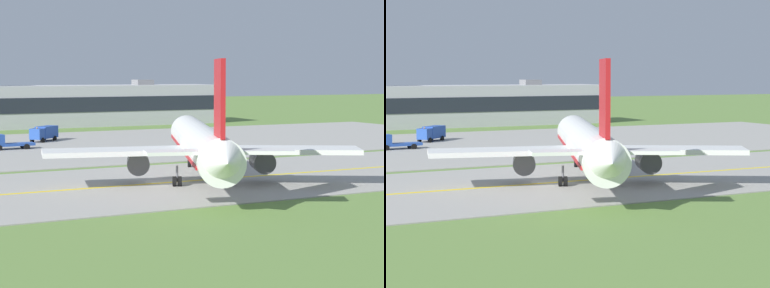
{
  "view_description": "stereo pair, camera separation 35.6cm",
  "coord_description": "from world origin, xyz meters",
  "views": [
    {
      "loc": [
        -29.89,
        -68.22,
        11.49
      ],
      "look_at": [
        3.97,
        0.35,
        4.0
      ],
      "focal_mm": 67.51,
      "sensor_mm": 36.0,
      "label": 1
    },
    {
      "loc": [
        -29.57,
        -68.37,
        11.49
      ],
      "look_at": [
        3.97,
        0.35,
        4.0
      ],
      "focal_mm": 67.51,
      "sensor_mm": 36.0,
      "label": 2
    }
  ],
  "objects": [
    {
      "name": "apron_pad",
      "position": [
        10.0,
        42.0,
        0.05
      ],
      "size": [
        140.0,
        52.0,
        0.1
      ],
      "primitive_type": "cube",
      "color": "#9E9B93",
      "rests_on": "ground"
    },
    {
      "name": "taxiway_strip",
      "position": [
        0.0,
        0.0,
        0.05
      ],
      "size": [
        240.0,
        28.0,
        0.1
      ],
      "primitive_type": "cube",
      "color": "#9E9B93",
      "rests_on": "ground"
    },
    {
      "name": "service_truck_catering",
      "position": [
        1.38,
        51.51,
        1.53
      ],
      "size": [
        5.73,
        5.65,
        2.6
      ],
      "color": "#264CA5",
      "rests_on": "ground"
    },
    {
      "name": "airplane_lead",
      "position": [
        3.8,
        -2.1,
        4.13
      ],
      "size": [
        31.45,
        38.18,
        12.7
      ],
      "color": "white",
      "rests_on": "ground"
    },
    {
      "name": "taxiway_centreline",
      "position": [
        0.0,
        0.0,
        0.11
      ],
      "size": [
        220.0,
        0.6,
        0.01
      ],
      "primitive_type": "cube",
      "color": "yellow",
      "rests_on": "taxiway_strip"
    },
    {
      "name": "service_truck_pushback",
      "position": [
        -7.25,
        40.89,
        1.18
      ],
      "size": [
        6.47,
        2.54,
        2.59
      ],
      "color": "#264CA5",
      "rests_on": "ground"
    },
    {
      "name": "ground_plane",
      "position": [
        0.0,
        0.0,
        0.0
      ],
      "size": [
        500.0,
        500.0,
        0.0
      ],
      "primitive_type": "plane",
      "color": "olive"
    },
    {
      "name": "terminal_building",
      "position": [
        22.59,
        85.98,
        4.46
      ],
      "size": [
        55.33,
        13.54,
        10.09
      ],
      "color": "#B2B2B7",
      "rests_on": "ground"
    }
  ]
}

